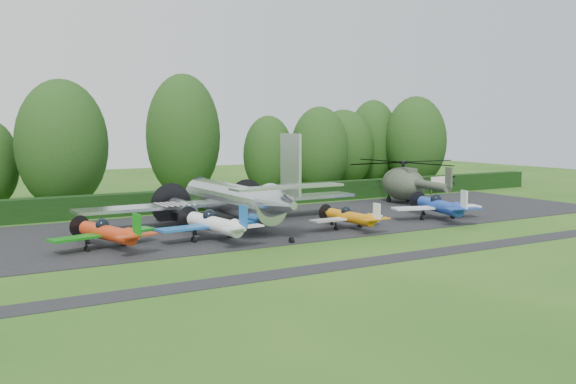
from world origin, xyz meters
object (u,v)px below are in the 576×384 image
transport_plane (234,199)px  helicopter (404,181)px  light_plane_red (107,232)px  light_plane_blue (439,206)px  sign_board (442,182)px  light_plane_orange (350,217)px  light_plane_white (214,224)px

transport_plane → helicopter: (21.54, 4.16, 0.17)m
light_plane_red → light_plane_blue: bearing=11.7°
transport_plane → light_plane_blue: 17.67m
light_plane_blue → sign_board: (15.25, 15.53, 0.12)m
light_plane_red → light_plane_blue: light_plane_blue is taller
transport_plane → helicopter: transport_plane is taller
light_plane_orange → sign_board: light_plane_orange is taller
transport_plane → light_plane_orange: (6.96, -6.45, -1.17)m
light_plane_white → light_plane_orange: 11.22m
light_plane_red → helicopter: helicopter is taller
light_plane_blue → light_plane_red: bearing=161.6°
light_plane_red → light_plane_white: (7.32, -0.75, 0.10)m
light_plane_orange → light_plane_red: bearing=177.3°
transport_plane → light_plane_red: bearing=-157.0°
transport_plane → light_plane_white: (-4.23, -5.55, -0.94)m
sign_board → light_plane_white: bearing=-152.8°
light_plane_white → helicopter: (25.77, 9.71, 1.11)m
light_plane_white → light_plane_blue: size_ratio=1.00×
light_plane_white → light_plane_blue: 20.67m
light_plane_red → transport_plane: bearing=37.6°
light_plane_blue → sign_board: bearing=30.5°
light_plane_orange → light_plane_blue: bearing=2.5°
light_plane_red → sign_board: light_plane_red is taller
sign_board → light_plane_orange: bearing=-142.9°
transport_plane → helicopter: bearing=11.3°
transport_plane → light_plane_orange: transport_plane is taller
light_plane_red → helicopter: 34.30m
light_plane_blue → helicopter: helicopter is taller
sign_board → transport_plane: bearing=-159.0°
light_plane_red → light_plane_white: light_plane_white is taller
transport_plane → sign_board: bearing=16.4°
light_plane_red → helicopter: size_ratio=0.48×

